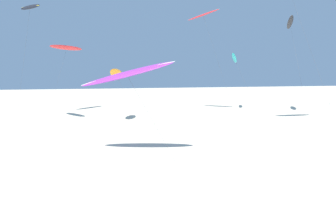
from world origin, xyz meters
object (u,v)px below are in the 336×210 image
Objects in this scene: flying_kite_4 at (117,74)px; flying_kite_5 at (234,58)px; flying_kite_3 at (67,48)px; flying_kite_1 at (30,7)px; flying_kite_2 at (203,15)px; flying_kite_7 at (290,22)px; flying_kite_0 at (127,74)px.

flying_kite_4 is 0.97× the size of flying_kite_5.
flying_kite_4 is at bearing -60.09° from flying_kite_3.
flying_kite_3 is at bearing 71.64° from flying_kite_1.
flying_kite_2 reaches higher than flying_kite_3.
flying_kite_2 is at bearing -175.21° from flying_kite_5.
flying_kite_7 is at bearing -17.94° from flying_kite_3.
flying_kite_5 is at bearing 9.74° from flying_kite_1.
flying_kite_1 is at bearing 178.54° from flying_kite_7.
flying_kite_5 reaches higher than flying_kite_0.
flying_kite_7 reaches higher than flying_kite_5.
flying_kite_2 is at bearing -13.43° from flying_kite_3.
flying_kite_1 is at bearing 168.15° from flying_kite_4.
flying_kite_4 is at bearing -154.53° from flying_kite_2.
flying_kite_1 reaches higher than flying_kite_3.
flying_kite_2 reaches higher than flying_kite_4.
flying_kite_5 is 0.66× the size of flying_kite_7.
flying_kite_3 is 0.72× the size of flying_kite_7.
flying_kite_5 is at bearing 19.87° from flying_kite_4.
flying_kite_7 is (32.32, 1.47, 9.54)m from flying_kite_4.
flying_kite_7 is at bearing -46.01° from flying_kite_5.
flying_kite_1 is 0.91× the size of flying_kite_2.
flying_kite_7 is (32.94, 20.93, 9.67)m from flying_kite_0.
flying_kite_0 is at bearing -61.83° from flying_kite_1.
flying_kite_1 is 1.40× the size of flying_kite_3.
flying_kite_0 is 0.67× the size of flying_kite_3.
flying_kite_3 reaches higher than flying_kite_5.
flying_kite_0 is 0.48× the size of flying_kite_7.
flying_kite_5 is 12.24m from flying_kite_7.
flying_kite_1 is 30.72m from flying_kite_2.
flying_kite_2 reaches higher than flying_kite_7.
flying_kite_7 reaches higher than flying_kite_4.
flying_kite_5 is (25.01, 9.04, 3.29)m from flying_kite_4.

